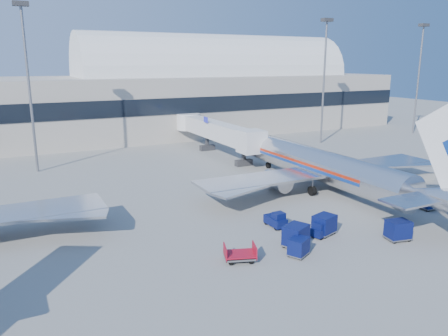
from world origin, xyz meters
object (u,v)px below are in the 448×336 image
jetbridge_near (213,130)px  mast_far_east (420,63)px  tug_left (276,220)px  barrier_mid (408,180)px  cart_solo_near (398,230)px  cart_train_a (324,224)px  barrier_far (426,177)px  mast_west (27,63)px  cart_train_c (299,246)px  cart_open_red (240,255)px  barrier_near (389,184)px  tug_right (406,200)px  tug_lead (321,230)px  cart_train_b (296,235)px  mast_east (325,63)px  cart_solo_far (430,201)px  airliner_main (325,167)px

jetbridge_near → mast_far_east: mast_far_east is taller
tug_left → barrier_mid: bearing=-79.5°
cart_solo_near → cart_train_a: bearing=152.0°
barrier_far → mast_west: bearing=147.9°
barrier_far → cart_train_c: size_ratio=1.43×
tug_left → cart_solo_near: bearing=-135.1°
jetbridge_near → cart_open_red: (-15.82, -38.53, -3.47)m
barrier_near → tug_left: 20.39m
barrier_mid → tug_right: 9.23m
tug_lead → cart_train_b: bearing=177.3°
cart_solo_near → cart_open_red: (-14.14, 2.52, -0.47)m
barrier_near → cart_solo_near: 17.21m
mast_east → cart_open_red: 55.58m
barrier_near → cart_solo_far: cart_solo_far is taller
tug_lead → cart_solo_far: bearing=-12.7°
cart_train_c → cart_open_red: size_ratio=0.74×
mast_far_east → cart_solo_far: (-39.65, -35.87, -13.87)m
cart_solo_far → cart_open_red: 23.65m
airliner_main → tug_right: airliner_main is taller
cart_train_b → cart_solo_far: bearing=-19.7°
cart_train_a → barrier_mid: bearing=5.0°
airliner_main → jetbridge_near: airliner_main is taller
mast_west → mast_far_east: 75.00m
cart_solo_near → cart_open_red: cart_solo_near is taller
cart_train_c → jetbridge_near: bearing=46.1°
tug_lead → barrier_mid: bearing=6.9°
mast_east → cart_train_a: mast_east is taller
jetbridge_near → mast_far_east: bearing=-1.0°
airliner_main → cart_solo_near: size_ratio=16.68×
cart_train_a → tug_right: bearing=-6.7°
mast_far_east → tug_left: bearing=-149.9°
barrier_near → cart_open_red: barrier_near is taller
tug_left → cart_train_b: size_ratio=0.91×
cart_train_c → tug_left: bearing=44.9°
airliner_main → tug_right: bearing=-63.5°
barrier_near → barrier_mid: same height
barrier_near → tug_lead: (-17.47, -8.66, 0.19)m
barrier_far → jetbridge_near: bearing=120.5°
cart_train_a → cart_train_c: bearing=-168.2°
cart_solo_far → cart_train_a: bearing=-173.2°
airliner_main → mast_far_east: bearing=29.5°
barrier_mid → cart_train_b: (-24.10, -9.43, 0.55)m
jetbridge_near → cart_train_b: (-10.40, -38.24, -2.92)m
cart_train_a → cart_train_c: size_ratio=1.14×
barrier_near → tug_lead: size_ratio=1.27×
barrier_near → tug_right: tug_right is taller
mast_far_east → barrier_far: mast_far_east is taller
jetbridge_near → cart_train_a: 37.86m
mast_west → barrier_near: 49.33m
mast_west → cart_train_c: mast_west is taller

